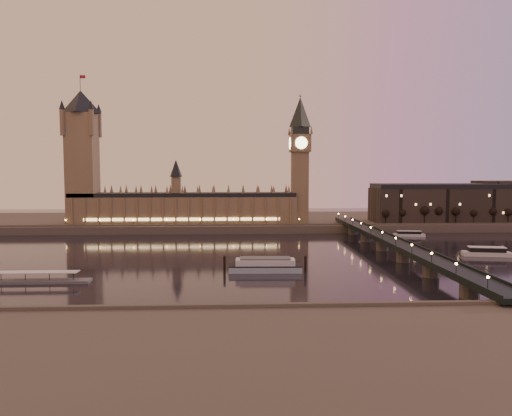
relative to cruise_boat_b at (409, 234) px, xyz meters
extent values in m
plane|color=black|center=(-131.30, -81.87, -1.86)|extent=(700.00, 700.00, 0.00)
cube|color=#423D35|center=(-101.30, 83.13, 1.14)|extent=(560.00, 130.00, 6.00)
cube|color=#423D35|center=(-101.30, -256.87, 1.14)|extent=(560.00, 110.00, 6.00)
cube|color=brown|center=(-171.30, 39.13, 15.14)|extent=(180.00, 26.00, 22.00)
cube|color=black|center=(-171.30, 39.13, 27.74)|extent=(180.00, 22.00, 3.20)
cube|color=#FFCC7F|center=(-171.30, 25.63, 9.14)|extent=(153.00, 0.25, 2.20)
cube|color=brown|center=(-251.30, 39.13, 48.14)|extent=(22.00, 22.00, 88.00)
cone|color=black|center=(-251.30, 39.13, 101.14)|extent=(31.68, 31.68, 18.00)
cylinder|color=black|center=(-251.30, 39.13, 116.14)|extent=(0.44, 0.44, 12.00)
cube|color=maroon|center=(-249.10, 39.13, 120.64)|extent=(4.00, 0.15, 2.50)
cube|color=brown|center=(-77.30, 39.13, 33.14)|extent=(13.00, 13.00, 58.00)
cube|color=brown|center=(-77.30, 39.13, 69.14)|extent=(16.00, 16.00, 14.00)
cylinder|color=#FFEAA5|center=(-77.30, 30.95, 69.14)|extent=(9.60, 0.35, 9.60)
cylinder|color=#FFEAA5|center=(-85.48, 39.13, 69.14)|extent=(0.35, 9.60, 9.60)
cube|color=black|center=(-77.30, 39.13, 79.14)|extent=(13.00, 13.00, 6.00)
cone|color=black|center=(-77.30, 39.13, 94.14)|extent=(17.68, 17.68, 24.00)
sphere|color=gold|center=(-77.30, 39.13, 107.14)|extent=(2.00, 2.00, 2.00)
cube|color=black|center=(-39.30, -81.87, 6.14)|extent=(13.00, 260.00, 2.00)
cube|color=black|center=(-45.60, -81.87, 7.64)|extent=(0.60, 260.00, 1.00)
cube|color=black|center=(-33.00, -81.87, 7.64)|extent=(0.60, 260.00, 1.00)
cube|color=black|center=(40.70, 45.13, 18.14)|extent=(110.00, 36.00, 28.00)
cube|color=black|center=(40.70, 45.13, 34.14)|extent=(108.00, 34.00, 4.00)
cube|color=black|center=(110.70, 57.13, 21.14)|extent=(60.00, 30.00, 34.00)
cylinder|color=black|center=(-8.12, 27.13, 8.74)|extent=(0.70, 0.70, 9.21)
sphere|color=black|center=(-8.12, 27.13, 13.55)|extent=(6.14, 6.14, 6.14)
cylinder|color=black|center=(6.13, 27.13, 8.74)|extent=(0.70, 0.70, 9.21)
sphere|color=black|center=(6.13, 27.13, 13.55)|extent=(6.14, 6.14, 6.14)
cylinder|color=black|center=(20.37, 27.13, 8.74)|extent=(0.70, 0.70, 9.21)
sphere|color=black|center=(20.37, 27.13, 13.55)|extent=(6.14, 6.14, 6.14)
cylinder|color=black|center=(34.62, 27.13, 8.74)|extent=(0.70, 0.70, 9.21)
sphere|color=black|center=(34.62, 27.13, 13.55)|extent=(6.14, 6.14, 6.14)
cylinder|color=black|center=(48.87, 27.13, 8.74)|extent=(0.70, 0.70, 9.21)
sphere|color=black|center=(48.87, 27.13, 13.55)|extent=(6.14, 6.14, 6.14)
cylinder|color=black|center=(63.12, 27.13, 8.74)|extent=(0.70, 0.70, 9.21)
sphere|color=black|center=(63.12, 27.13, 13.55)|extent=(6.14, 6.14, 6.14)
cylinder|color=black|center=(77.36, 27.13, 8.74)|extent=(0.70, 0.70, 9.21)
sphere|color=black|center=(77.36, 27.13, 13.55)|extent=(6.14, 6.14, 6.14)
cylinder|color=black|center=(91.61, 27.13, 8.74)|extent=(0.70, 0.70, 9.21)
sphere|color=black|center=(91.61, 27.13, 13.55)|extent=(6.14, 6.14, 6.14)
cube|color=silver|center=(0.00, 0.00, -0.89)|extent=(23.53, 9.10, 1.94)
cube|color=black|center=(0.00, 0.00, 1.05)|extent=(17.48, 7.19, 1.94)
cube|color=silver|center=(0.00, 0.00, 2.19)|extent=(17.97, 7.48, 0.35)
cube|color=silver|center=(15.31, -85.04, -0.63)|extent=(27.73, 12.20, 2.46)
cube|color=black|center=(15.31, -85.04, 1.83)|extent=(20.63, 9.60, 2.46)
cube|color=silver|center=(15.31, -85.04, 3.28)|extent=(21.21, 9.99, 0.45)
cube|color=#94ADBC|center=(-115.92, -123.33, -0.42)|extent=(35.85, 11.14, 2.89)
cube|color=black|center=(-115.92, -123.33, 1.30)|extent=(35.85, 11.14, 0.56)
cube|color=silver|center=(-115.92, -123.33, 3.02)|extent=(29.15, 9.82, 2.89)
cube|color=#595B5E|center=(-115.92, -123.33, 4.86)|extent=(24.68, 8.56, 0.78)
cylinder|color=black|center=(-135.90, -121.68, 1.91)|extent=(1.22, 1.22, 7.55)
cylinder|color=black|center=(-95.94, -122.98, 1.91)|extent=(1.22, 1.22, 7.55)
cube|color=#595B5E|center=(-217.38, -142.42, -1.23)|extent=(44.17, 7.36, 1.26)
cube|color=silver|center=(-218.43, -142.42, 2.92)|extent=(35.75, 6.31, 0.32)
camera|label=1|loc=(-131.52, -364.51, 48.59)|focal=35.00mm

